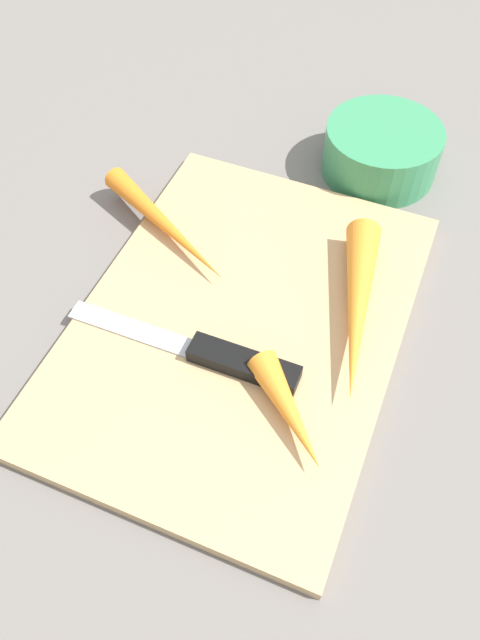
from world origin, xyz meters
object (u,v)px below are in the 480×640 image
at_px(cutting_board, 240,324).
at_px(small_bowl, 381,151).
at_px(knife, 228,359).
at_px(carrot_longest, 358,307).
at_px(carrot_shortest, 289,412).
at_px(carrot_medium, 165,225).

distance_m(cutting_board, small_bowl, 0.25).
xyz_separation_m(cutting_board, knife, (0.04, 0.01, 0.01)).
xyz_separation_m(knife, small_bowl, (-0.28, 0.05, 0.01)).
bearing_deg(carrot_longest, knife, -57.48).
xyz_separation_m(carrot_shortest, small_bowl, (-0.31, -0.01, 0.00)).
height_order(carrot_longest, small_bowl, small_bowl).
xyz_separation_m(knife, carrot_longest, (-0.08, 0.08, 0.01)).
xyz_separation_m(carrot_medium, carrot_longest, (0.03, 0.19, 0.00)).
bearing_deg(carrot_shortest, knife, -161.22).
height_order(cutting_board, small_bowl, small_bowl).
distance_m(carrot_medium, small_bowl, 0.24).
xyz_separation_m(cutting_board, carrot_medium, (-0.07, -0.10, 0.02)).
relative_size(cutting_board, small_bowl, 3.09).
bearing_deg(carrot_medium, carrot_longest, 19.32).
bearing_deg(cutting_board, carrot_medium, -123.08).
bearing_deg(carrot_longest, cutting_board, -78.96).
xyz_separation_m(knife, carrot_medium, (-0.11, -0.11, 0.01)).
bearing_deg(carrot_medium, small_bowl, 75.87).
distance_m(cutting_board, carrot_longest, 0.10).
bearing_deg(carrot_shortest, small_bowl, 136.63).
relative_size(carrot_medium, small_bowl, 1.44).
height_order(carrot_medium, carrot_shortest, carrot_shortest).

